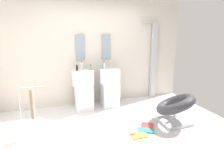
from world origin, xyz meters
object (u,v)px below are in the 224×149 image
object	(u,v)px
soap_bottle_blue	(103,65)
coffee_mug	(135,132)
magazine_teal	(146,130)
soap_bottle_black	(77,68)
magazine_ochre	(139,135)
pedestal_sink_right	(110,86)
soap_bottle_green	(104,65)
pedestal_sink_left	(84,88)
soap_bottle_white	(82,66)
soap_bottle_clear	(104,65)
soap_bottle_grey	(91,68)
shower_column	(153,59)
magazine_red	(147,125)
lounge_chair	(175,106)
towel_rack	(30,104)

from	to	relation	value
soap_bottle_blue	coffee_mug	bearing A→B (deg)	-84.84
magazine_teal	soap_bottle_black	xyz separation A→B (m)	(-1.03, 1.45, 0.96)
magazine_ochre	soap_bottle_black	bearing A→B (deg)	118.30
coffee_mug	magazine_teal	bearing A→B (deg)	12.85
soap_bottle_blue	pedestal_sink_right	bearing A→B (deg)	-38.93
coffee_mug	soap_bottle_green	xyz separation A→B (m)	(-0.13, 1.60, 0.94)
pedestal_sink_left	soap_bottle_white	xyz separation A→B (m)	(-0.01, 0.15, 0.50)
soap_bottle_clear	coffee_mug	bearing A→B (deg)	-84.81
pedestal_sink_left	soap_bottle_clear	size ratio (longest dim) A/B	5.32
magazine_teal	pedestal_sink_right	bearing A→B (deg)	123.58
soap_bottle_green	soap_bottle_grey	distance (m)	0.36
soap_bottle_white	soap_bottle_clear	world-z (taller)	soap_bottle_white
magazine_teal	soap_bottle_white	bearing A→B (deg)	143.58
soap_bottle_white	soap_bottle_green	world-z (taller)	soap_bottle_white
magazine_ochre	pedestal_sink_right	bearing A→B (deg)	92.37
soap_bottle_white	soap_bottle_black	world-z (taller)	soap_bottle_white
pedestal_sink_left	shower_column	distance (m)	2.06
pedestal_sink_right	soap_bottle_clear	xyz separation A→B (m)	(-0.13, 0.04, 0.50)
magazine_ochre	magazine_red	bearing A→B (deg)	39.40
pedestal_sink_left	soap_bottle_clear	xyz separation A→B (m)	(0.52, 0.04, 0.50)
lounge_chair	soap_bottle_black	xyz separation A→B (m)	(-1.72, 1.32, 0.64)
soap_bottle_grey	lounge_chair	bearing A→B (deg)	-42.86
shower_column	soap_bottle_clear	size ratio (longest dim) A/B	10.68
magazine_ochre	magazine_red	xyz separation A→B (m)	(0.30, 0.25, 0.00)
magazine_ochre	soap_bottle_white	bearing A→B (deg)	113.34
pedestal_sink_left	soap_bottle_green	size ratio (longest dim) A/B	6.42
soap_bottle_white	soap_bottle_green	size ratio (longest dim) A/B	1.25
towel_rack	soap_bottle_black	bearing A→B (deg)	49.97
pedestal_sink_left	soap_bottle_grey	world-z (taller)	soap_bottle_grey
soap_bottle_white	soap_bottle_black	distance (m)	0.16
soap_bottle_white	magazine_teal	bearing A→B (deg)	-59.76
towel_rack	soap_bottle_clear	bearing A→B (deg)	34.55
soap_bottle_green	magazine_ochre	bearing A→B (deg)	-83.63
magazine_teal	soap_bottle_grey	distance (m)	1.87
shower_column	lounge_chair	xyz separation A→B (m)	(-0.37, -1.55, -0.73)
pedestal_sink_left	soap_bottle_blue	distance (m)	0.72
shower_column	magazine_teal	distance (m)	2.25
soap_bottle_black	soap_bottle_grey	world-z (taller)	soap_bottle_black
shower_column	soap_bottle_green	xyz separation A→B (m)	(-1.44, -0.13, -0.09)
soap_bottle_clear	soap_bottle_blue	bearing A→B (deg)	94.43
pedestal_sink_left	magazine_red	size ratio (longest dim) A/B	4.61
soap_bottle_grey	pedestal_sink_right	bearing A→B (deg)	-3.80
towel_rack	soap_bottle_grey	size ratio (longest dim) A/B	7.62
pedestal_sink_right	soap_bottle_green	bearing A→B (deg)	129.68
pedestal_sink_right	soap_bottle_clear	distance (m)	0.52
magazine_ochre	coffee_mug	distance (m)	0.08
magazine_ochre	coffee_mug	bearing A→B (deg)	143.65
shower_column	magazine_ochre	xyz separation A→B (m)	(-1.25, -1.78, -1.06)
pedestal_sink_left	shower_column	bearing A→B (deg)	7.89
pedestal_sink_right	towel_rack	distance (m)	1.97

